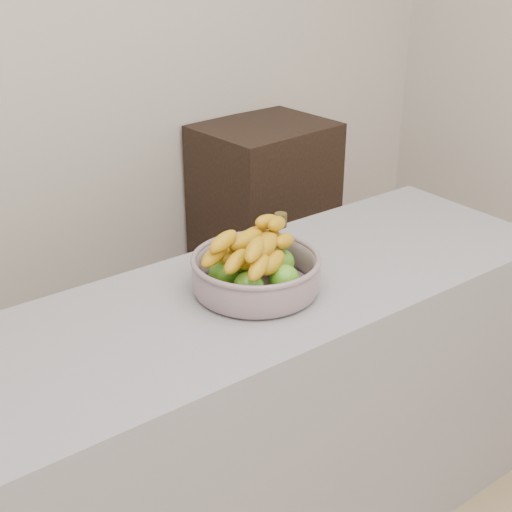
# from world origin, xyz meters

# --- Properties ---
(counter) EXTENTS (2.00, 0.60, 0.90)m
(counter) POSITION_xyz_m (0.00, 0.76, 0.45)
(counter) COLOR gray
(counter) RESTS_ON ground
(cabinet) EXTENTS (0.58, 0.48, 0.99)m
(cabinet) POSITION_xyz_m (0.89, 1.78, 0.49)
(cabinet) COLOR black
(cabinet) RESTS_ON ground
(fruit_bowl) EXTENTS (0.34, 0.34, 0.17)m
(fruit_bowl) POSITION_xyz_m (0.08, 0.76, 0.96)
(fruit_bowl) COLOR #A1B3C2
(fruit_bowl) RESTS_ON counter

